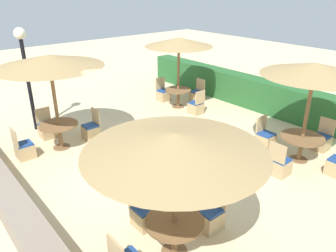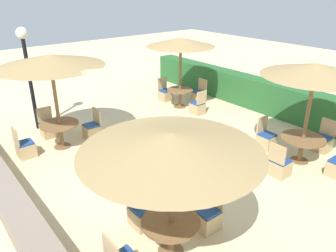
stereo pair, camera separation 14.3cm
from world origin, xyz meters
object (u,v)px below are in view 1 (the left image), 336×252
(parasol_front_left, at_px, (49,61))
(patio_chair_front_right_west, at_px, (145,214))
(patio_chair_front_right_north, at_px, (210,216))
(patio_chair_front_left_south, at_px, (24,149))
(round_table_back_right, at_px, (302,141))
(patio_chair_back_left_west, at_px, (163,94))
(patio_chair_back_left_east, at_px, (196,107))
(patio_chair_back_left_north, at_px, (197,95))
(patio_chair_front_left_west, at_px, (47,129))
(parasol_front_right, at_px, (175,143))
(patio_chair_back_right_north, at_px, (321,141))
(round_table_front_right, at_px, (174,228))
(parasol_back_right, at_px, (315,70))
(round_table_front_left, at_px, (59,129))
(lamp_post, at_px, (24,60))
(round_table_back_left, at_px, (178,93))
(patio_chair_back_right_west, at_px, (265,139))
(patio_chair_front_left_north, at_px, (91,130))
(patio_chair_back_right_south, at_px, (279,165))
(parasol_back_left, at_px, (179,42))

(parasol_front_left, bearing_deg, patio_chair_front_right_west, -1.30)
(patio_chair_front_right_west, bearing_deg, patio_chair_front_right_north, 137.01)
(patio_chair_front_left_south, relative_size, round_table_back_right, 0.80)
(patio_chair_back_left_west, distance_m, patio_chair_back_left_east, 1.98)
(patio_chair_front_right_north, bearing_deg, patio_chair_back_left_north, -42.62)
(patio_chair_front_left_west, xyz_separation_m, parasol_front_right, (6.28, -0.10, 1.98))
(patio_chair_front_left_south, bearing_deg, patio_chair_back_right_north, 53.62)
(round_table_front_right, bearing_deg, parasol_back_right, 94.10)
(patio_chair_back_right_north, bearing_deg, parasol_back_right, 86.93)
(patio_chair_front_left_west, bearing_deg, patio_chair_back_right_north, 134.44)
(round_table_front_left, relative_size, round_table_front_right, 1.06)
(round_table_front_left, height_order, patio_chair_front_left_south, patio_chair_front_left_south)
(patio_chair_front_left_west, xyz_separation_m, round_table_front_right, (6.28, -0.10, 0.29))
(lamp_post, distance_m, patio_chair_back_left_east, 6.05)
(round_table_back_left, bearing_deg, lamp_post, -105.78)
(lamp_post, relative_size, patio_chair_front_left_west, 3.57)
(round_table_back_left, xyz_separation_m, patio_chair_back_left_north, (0.04, 1.01, -0.29))
(patio_chair_back_right_west, relative_size, patio_chair_front_right_west, 1.00)
(round_table_front_left, xyz_separation_m, patio_chair_front_right_west, (4.35, -0.10, -0.34))
(patio_chair_front_left_west, xyz_separation_m, patio_chair_front_right_west, (5.33, -0.07, 0.00))
(lamp_post, distance_m, patio_chair_front_left_north, 2.99)
(patio_chair_back_left_east, bearing_deg, lamp_post, 154.56)
(patio_chair_front_left_north, distance_m, patio_chair_back_right_south, 5.69)
(parasol_back_right, relative_size, round_table_front_right, 2.60)
(round_table_back_right, height_order, round_table_back_left, round_table_back_left)
(patio_chair_front_left_south, relative_size, patio_chair_back_right_south, 1.00)
(patio_chair_front_right_north, bearing_deg, patio_chair_back_right_south, -85.23)
(patio_chair_front_left_west, distance_m, round_table_back_left, 5.08)
(patio_chair_back_right_south, height_order, patio_chair_back_left_east, same)
(parasol_back_right, relative_size, parasol_back_left, 1.01)
(parasol_front_left, height_order, patio_chair_back_right_south, parasol_front_left)
(parasol_back_left, bearing_deg, patio_chair_front_left_west, -96.41)
(patio_chair_front_left_west, xyz_separation_m, parasol_back_right, (5.92, 4.79, 2.29))
(round_table_front_left, xyz_separation_m, patio_chair_back_right_south, (5.01, 3.67, -0.34))
(patio_chair_back_right_south, relative_size, patio_chair_back_right_north, 1.00)
(patio_chair_back_right_west, distance_m, patio_chair_back_left_west, 5.26)
(patio_chair_front_right_north, bearing_deg, patio_chair_back_left_east, -41.93)
(parasol_front_right, bearing_deg, parasol_back_left, 137.97)
(patio_chair_back_right_north, distance_m, patio_chair_front_right_north, 4.99)
(round_table_front_left, distance_m, patio_chair_back_right_north, 7.70)
(lamp_post, bearing_deg, patio_chair_back_left_east, 64.56)
(parasol_front_left, bearing_deg, parasol_back_right, 43.89)
(patio_chair_front_left_south, relative_size, round_table_front_right, 0.89)
(patio_chair_back_right_south, xyz_separation_m, parasol_back_left, (-5.42, 1.34, 2.26))
(parasol_front_left, distance_m, patio_chair_back_left_west, 5.74)
(lamp_post, relative_size, patio_chair_back_left_north, 3.57)
(lamp_post, xyz_separation_m, patio_chair_front_left_west, (0.88, 0.06, -2.09))
(lamp_post, distance_m, parasol_back_left, 5.31)
(parasol_front_left, bearing_deg, lamp_post, -177.17)
(lamp_post, height_order, parasol_back_left, lamp_post)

